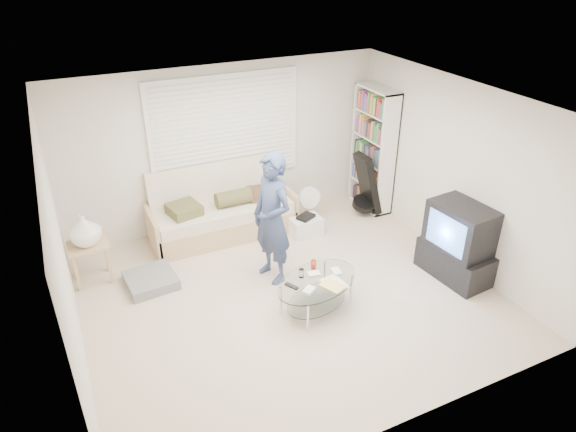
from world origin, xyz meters
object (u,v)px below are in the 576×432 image
futon_sofa (222,213)px  bookshelf (373,150)px  tv_unit (458,243)px  coffee_table (317,286)px

futon_sofa → bookshelf: size_ratio=1.08×
tv_unit → futon_sofa: bearing=135.2°
coffee_table → tv_unit: bearing=-4.8°
futon_sofa → coffee_table: size_ratio=1.68×
futon_sofa → tv_unit: size_ratio=2.08×
coffee_table → futon_sofa: bearing=101.0°
bookshelf → tv_unit: bearing=-93.2°
futon_sofa → tv_unit: (2.45, -2.43, 0.16)m
futon_sofa → bookshelf: bearing=-4.1°
tv_unit → coffee_table: 2.02m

